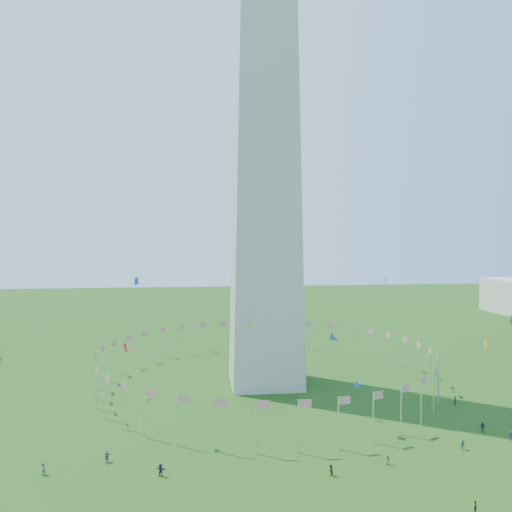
# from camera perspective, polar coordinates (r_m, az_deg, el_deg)

# --- Properties ---
(ground) EXTENTS (600.00, 600.00, 0.00)m
(ground) POSITION_cam_1_polar(r_m,az_deg,el_deg) (80.20, 6.47, -24.33)
(ground) COLOR #1A420F
(ground) RESTS_ON ground
(washington_monument) EXTENTS (16.80, 16.80, 169.00)m
(washington_monument) POSITION_cam_1_polar(r_m,az_deg,el_deg) (130.59, 1.09, 24.01)
(washington_monument) COLOR #BCB7A7
(washington_monument) RESTS_ON ground
(flag_ring) EXTENTS (80.24, 80.24, 9.00)m
(flag_ring) POSITION_cam_1_polar(r_m,az_deg,el_deg) (124.99, 1.06, -12.39)
(flag_ring) COLOR silver
(flag_ring) RESTS_ON ground
(crowd) EXTENTS (95.87, 59.80, 2.02)m
(crowd) POSITION_cam_1_polar(r_m,az_deg,el_deg) (79.44, 10.88, -23.93)
(crowd) COLOR black
(crowd) RESTS_ON ground
(kites_aloft) EXTENTS (108.05, 78.66, 38.72)m
(kites_aloft) POSITION_cam_1_polar(r_m,az_deg,el_deg) (98.66, 8.47, -8.56)
(kites_aloft) COLOR blue
(kites_aloft) RESTS_ON ground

